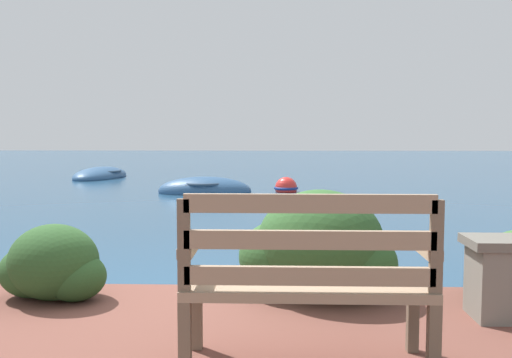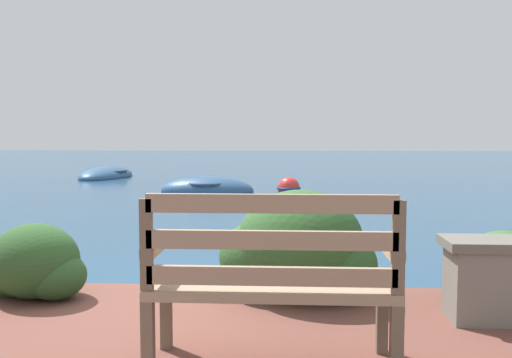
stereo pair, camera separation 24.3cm
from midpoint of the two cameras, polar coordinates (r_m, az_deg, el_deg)
name	(u,v)px [view 1 (the left image)]	position (r m, az deg, el deg)	size (l,w,h in m)	color
ground_plane	(179,311)	(4.76, -9.19, -12.94)	(80.00, 80.00, 0.00)	navy
park_bench	(307,277)	(2.94, 2.73, -9.81)	(1.28, 0.48, 0.93)	brown
hedge_clump_left	(53,267)	(4.49, -21.15, -8.19)	(0.81, 0.59, 0.55)	#284C23
hedge_clump_centre	(318,250)	(4.27, 4.57, -7.10)	(1.17, 0.84, 0.80)	#2D5628
rowboat_nearest	(205,191)	(13.52, -5.67, -1.16)	(2.21, 1.10, 0.68)	#2D517A
rowboat_mid	(100,176)	(18.67, -15.66, 0.28)	(1.66, 2.91, 0.61)	#2D517A
mooring_buoy	(286,188)	(13.75, 2.52, -0.91)	(0.59, 0.59, 0.54)	red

